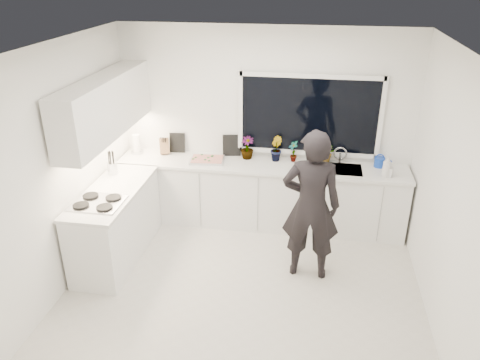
# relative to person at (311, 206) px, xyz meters

# --- Properties ---
(floor) EXTENTS (4.00, 3.50, 0.02)m
(floor) POSITION_rel_person_xyz_m (-0.70, -0.36, -0.92)
(floor) COLOR beige
(floor) RESTS_ON ground
(wall_back) EXTENTS (4.00, 0.02, 2.70)m
(wall_back) POSITION_rel_person_xyz_m (-0.70, 1.40, 0.44)
(wall_back) COLOR white
(wall_back) RESTS_ON ground
(wall_left) EXTENTS (0.02, 3.50, 2.70)m
(wall_left) POSITION_rel_person_xyz_m (-2.71, -0.36, 0.44)
(wall_left) COLOR white
(wall_left) RESTS_ON ground
(wall_right) EXTENTS (0.02, 3.50, 2.70)m
(wall_right) POSITION_rel_person_xyz_m (1.31, -0.36, 0.44)
(wall_right) COLOR white
(wall_right) RESTS_ON ground
(ceiling) EXTENTS (4.00, 3.50, 0.02)m
(ceiling) POSITION_rel_person_xyz_m (-0.70, -0.36, 1.80)
(ceiling) COLOR white
(ceiling) RESTS_ON wall_back
(window) EXTENTS (1.80, 0.02, 1.00)m
(window) POSITION_rel_person_xyz_m (-0.10, 1.37, 0.64)
(window) COLOR black
(window) RESTS_ON wall_back
(base_cabinets_back) EXTENTS (3.92, 0.58, 0.88)m
(base_cabinets_back) POSITION_rel_person_xyz_m (-0.70, 1.09, -0.47)
(base_cabinets_back) COLOR white
(base_cabinets_back) RESTS_ON floor
(base_cabinets_left) EXTENTS (0.58, 1.60, 0.88)m
(base_cabinets_left) POSITION_rel_person_xyz_m (-2.37, -0.01, -0.47)
(base_cabinets_left) COLOR white
(base_cabinets_left) RESTS_ON floor
(countertop_back) EXTENTS (3.94, 0.62, 0.04)m
(countertop_back) POSITION_rel_person_xyz_m (-0.70, 1.08, -0.01)
(countertop_back) COLOR silver
(countertop_back) RESTS_ON base_cabinets_back
(countertop_left) EXTENTS (0.62, 1.60, 0.04)m
(countertop_left) POSITION_rel_person_xyz_m (-2.37, -0.01, -0.01)
(countertop_left) COLOR silver
(countertop_left) RESTS_ON base_cabinets_left
(upper_cabinets) EXTENTS (0.34, 2.10, 0.70)m
(upper_cabinets) POSITION_rel_person_xyz_m (-2.49, 0.34, 0.94)
(upper_cabinets) COLOR white
(upper_cabinets) RESTS_ON wall_left
(sink) EXTENTS (0.58, 0.42, 0.14)m
(sink) POSITION_rel_person_xyz_m (0.35, 1.09, -0.04)
(sink) COLOR silver
(sink) RESTS_ON countertop_back
(faucet) EXTENTS (0.03, 0.03, 0.22)m
(faucet) POSITION_rel_person_xyz_m (0.35, 1.29, 0.12)
(faucet) COLOR silver
(faucet) RESTS_ON countertop_back
(stovetop) EXTENTS (0.56, 0.48, 0.03)m
(stovetop) POSITION_rel_person_xyz_m (-2.39, -0.36, 0.03)
(stovetop) COLOR black
(stovetop) RESTS_ON countertop_left
(person) EXTENTS (0.66, 0.44, 1.82)m
(person) POSITION_rel_person_xyz_m (0.00, 0.00, 0.00)
(person) COLOR black
(person) RESTS_ON floor
(pizza_tray) EXTENTS (0.50, 0.39, 0.03)m
(pizza_tray) POSITION_rel_person_xyz_m (-1.45, 1.06, 0.03)
(pizza_tray) COLOR #B6B7BB
(pizza_tray) RESTS_ON countertop_back
(pizza) EXTENTS (0.45, 0.34, 0.01)m
(pizza) POSITION_rel_person_xyz_m (-1.45, 1.06, 0.04)
(pizza) COLOR #AB1716
(pizza) RESTS_ON pizza_tray
(watering_can) EXTENTS (0.16, 0.16, 0.13)m
(watering_can) POSITION_rel_person_xyz_m (0.87, 1.25, 0.08)
(watering_can) COLOR #133CB3
(watering_can) RESTS_ON countertop_back
(paper_towel_roll) EXTENTS (0.14, 0.14, 0.26)m
(paper_towel_roll) POSITION_rel_person_xyz_m (-2.51, 1.19, 0.14)
(paper_towel_roll) COLOR white
(paper_towel_roll) RESTS_ON countertop_back
(knife_block) EXTENTS (0.16, 0.14, 0.22)m
(knife_block) POSITION_rel_person_xyz_m (-2.11, 1.23, 0.12)
(knife_block) COLOR #987247
(knife_block) RESTS_ON countertop_back
(utensil_crock) EXTENTS (0.17, 0.17, 0.16)m
(utensil_crock) POSITION_rel_person_xyz_m (-2.55, 0.44, 0.09)
(utensil_crock) COLOR #A9AAAE
(utensil_crock) RESTS_ON countertop_left
(picture_frame_large) EXTENTS (0.22, 0.04, 0.28)m
(picture_frame_large) POSITION_rel_person_xyz_m (-1.95, 1.33, 0.15)
(picture_frame_large) COLOR black
(picture_frame_large) RESTS_ON countertop_back
(picture_frame_small) EXTENTS (0.25, 0.06, 0.30)m
(picture_frame_small) POSITION_rel_person_xyz_m (-1.15, 1.33, 0.16)
(picture_frame_small) COLOR black
(picture_frame_small) RESTS_ON countertop_back
(herb_plants) EXTENTS (1.34, 0.36, 0.34)m
(herb_plants) POSITION_rel_person_xyz_m (-0.26, 1.25, 0.17)
(herb_plants) COLOR #26662D
(herb_plants) RESTS_ON countertop_back
(soap_bottles) EXTENTS (0.17, 0.15, 0.29)m
(soap_bottles) POSITION_rel_person_xyz_m (0.93, 0.94, 0.14)
(soap_bottles) COLOR #D8BF66
(soap_bottles) RESTS_ON countertop_back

